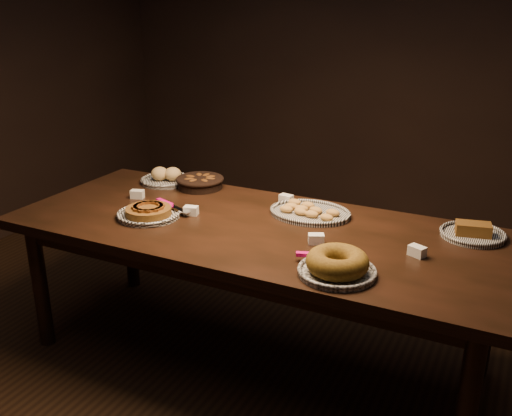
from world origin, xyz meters
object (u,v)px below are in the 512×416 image
at_px(buffet_table, 254,239).
at_px(madeleine_platter, 309,212).
at_px(bundt_cake_plate, 337,265).
at_px(apple_tart_plate, 149,212).

relative_size(buffet_table, madeleine_platter, 5.83).
relative_size(madeleine_platter, bundt_cake_plate, 1.15).
bearing_deg(madeleine_platter, apple_tart_plate, -135.34).
distance_m(buffet_table, madeleine_platter, 0.33).
height_order(madeleine_platter, bundt_cake_plate, bundt_cake_plate).
distance_m(madeleine_platter, bundt_cake_plate, 0.67).
distance_m(buffet_table, apple_tart_plate, 0.55).
height_order(buffet_table, madeleine_platter, madeleine_platter).
xyz_separation_m(buffet_table, apple_tart_plate, (-0.52, -0.13, 0.10)).
xyz_separation_m(buffet_table, bundt_cake_plate, (0.53, -0.32, 0.12)).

